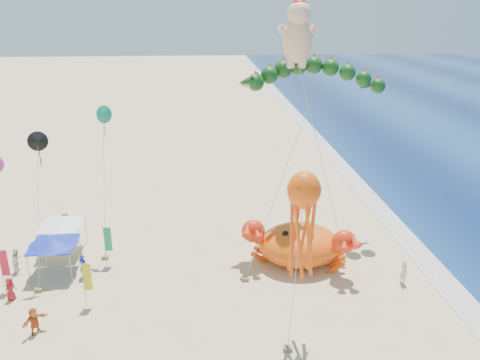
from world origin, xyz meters
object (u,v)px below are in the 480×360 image
cherub_kite (298,33)px  canopy_blue (53,242)px  octopus_kite (303,216)px  canopy_white (61,223)px  dragon_kite (314,80)px  crab_inflatable (300,244)px

cherub_kite → canopy_blue: bearing=-165.5°
cherub_kite → octopus_kite: bearing=-98.6°
canopy_blue → canopy_white: same height
dragon_kite → crab_inflatable: bearing=-107.7°
dragon_kite → canopy_white: size_ratio=4.17×
cherub_kite → canopy_white: cherub_kite is taller
dragon_kite → cherub_kite: bearing=-162.4°
dragon_kite → canopy_blue: size_ratio=4.17×
cherub_kite → octopus_kite: (-1.91, -12.62, -8.75)m
octopus_kite → canopy_blue: size_ratio=2.98×
crab_inflatable → dragon_kite: size_ratio=0.58×
cherub_kite → canopy_white: size_ratio=5.50×
crab_inflatable → dragon_kite: 12.44m
dragon_kite → octopus_kite: dragon_kite is taller
crab_inflatable → octopus_kite: size_ratio=0.81×
crab_inflatable → cherub_kite: (0.20, 4.70, 14.69)m
crab_inflatable → dragon_kite: dragon_kite is taller
crab_inflatable → canopy_white: crab_inflatable is taller
crab_inflatable → octopus_kite: (-1.71, -7.92, 5.94)m
cherub_kite → canopy_blue: (-17.87, -4.63, -13.83)m
cherub_kite → canopy_blue: size_ratio=5.50×
octopus_kite → canopy_blue: 18.56m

